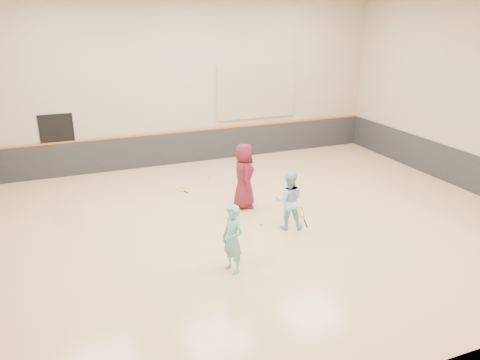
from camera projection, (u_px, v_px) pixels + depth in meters
name	position (u px, v px, depth m)	size (l,w,h in m)	color
room	(250.00, 196.00, 12.29)	(15.04, 12.04, 6.22)	tan
wainscot_back	(188.00, 147.00, 17.58)	(14.90, 0.04, 1.20)	#232326
wainscot_right	(464.00, 170.00, 14.98)	(0.04, 11.90, 1.20)	#232326
accent_stripe	(187.00, 131.00, 17.36)	(14.90, 0.03, 0.06)	#D85914
acoustic_panel	(256.00, 92.00, 17.90)	(3.20, 0.08, 2.00)	tan
doorway	(59.00, 146.00, 15.84)	(1.10, 0.05, 2.20)	black
girl	(233.00, 239.00, 10.06)	(0.56, 0.37, 1.54)	#66AEB0
instructor	(289.00, 200.00, 12.12)	(0.75, 0.59, 1.55)	#9BCCF0
young_man	(244.00, 176.00, 13.41)	(0.93, 0.61, 1.90)	maroon
held_racket	(302.00, 213.00, 12.03)	(0.31, 0.31, 0.66)	#99BA28
spare_racket	(181.00, 189.00, 15.01)	(0.70, 0.70, 0.05)	#B0CC2C
ball_under_racket	(261.00, 224.00, 12.50)	(0.07, 0.07, 0.07)	yellow
ball_in_hand	(248.00, 166.00, 13.28)	(0.07, 0.07, 0.07)	#CBE835
ball_beside_spare	(209.00, 177.00, 16.06)	(0.07, 0.07, 0.07)	yellow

